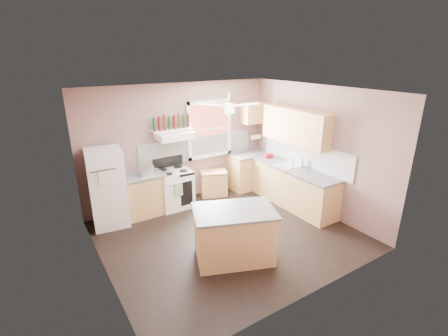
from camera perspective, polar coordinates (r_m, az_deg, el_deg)
floor at (r=6.36m, az=0.71°, el=-11.62°), size 4.50×4.50×0.00m
ceiling at (r=5.47m, az=0.83°, el=13.35°), size 4.50×4.50×0.00m
wall_back at (r=7.47m, az=-7.80°, el=4.32°), size 4.50×0.05×2.70m
wall_right at (r=7.22m, az=16.06°, el=3.18°), size 0.05×4.00×2.70m
wall_left at (r=4.99m, az=-21.72°, el=-4.79°), size 0.05×4.00×2.70m
backsplash_back at (r=7.68m, az=-4.57°, el=3.49°), size 2.90×0.03×0.55m
backsplash_right at (r=7.43m, az=14.03°, el=2.41°), size 0.03×2.60×0.55m
window_view at (r=7.71m, az=-2.67°, el=6.86°), size 1.00×0.02×1.20m
window_frame at (r=7.69m, az=-2.57°, el=6.82°), size 1.16×0.07×1.36m
refrigerator at (r=6.78m, az=-19.81°, el=-3.34°), size 0.75×0.73×1.58m
base_cabinet_left at (r=7.13m, az=-14.09°, el=-4.72°), size 0.90×0.60×0.86m
counter_left at (r=6.97m, az=-14.39°, el=-1.34°), size 0.92×0.62×0.04m
toaster at (r=6.91m, az=-13.47°, el=-0.46°), size 0.31×0.23×0.18m
stove at (r=7.34m, az=-8.71°, el=-3.62°), size 0.72×0.64×0.86m
range_hood at (r=7.07m, az=-8.64°, el=5.66°), size 0.78×0.50×0.14m
bottle_shelf at (r=7.16m, az=-9.08°, el=6.63°), size 0.90×0.26×0.03m
cart at (r=7.89m, az=-1.84°, el=-2.67°), size 0.72×0.60×0.61m
base_cabinet_corner at (r=8.35m, az=4.39°, el=-0.56°), size 1.00×0.60×0.86m
base_cabinet_right at (r=7.49m, az=12.05°, el=-3.37°), size 0.60×2.20×0.86m
counter_corner at (r=8.20m, az=4.47°, el=2.39°), size 1.02×0.62×0.04m
counter_right at (r=7.32m, az=12.23°, el=-0.14°), size 0.62×2.22×0.04m
sink at (r=7.45m, az=11.18°, el=0.40°), size 0.55×0.45×0.03m
faucet at (r=7.53m, az=12.10°, el=1.16°), size 0.03×0.03×0.14m
upper_cabinet_right at (r=7.31m, az=12.43°, el=7.17°), size 0.33×1.80×0.76m
upper_cabinet_corner at (r=8.18m, az=5.24°, el=9.68°), size 0.60×0.33×0.52m
paper_towel at (r=8.41m, az=5.63°, el=5.41°), size 0.26×0.12×0.12m
island at (r=5.50m, az=1.78°, el=-11.78°), size 1.45×1.19×0.86m
island_top at (r=5.28m, az=1.83°, el=-7.60°), size 1.54×1.28×0.04m
ceiling_fan_hub at (r=5.51m, az=0.82°, el=10.77°), size 0.20×0.20×0.08m
soap_bottle at (r=7.35m, az=13.51°, el=1.04°), size 0.14×0.13×0.25m
red_caddy at (r=7.92m, az=7.87°, el=2.16°), size 0.20×0.16×0.10m
wine_bottles at (r=7.13m, az=-9.14°, el=7.88°), size 0.86×0.06×0.31m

